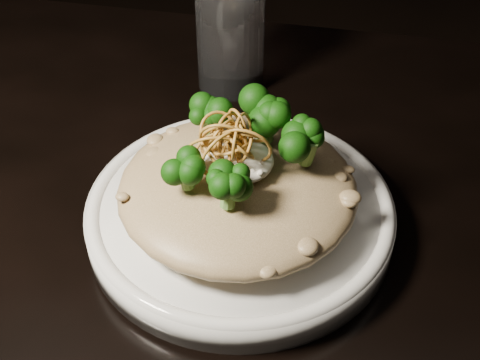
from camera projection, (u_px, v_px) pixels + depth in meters
name	position (u px, v px, depth m)	size (l,w,h in m)	color
table	(187.00, 300.00, 0.63)	(1.10, 0.80, 0.75)	black
plate	(240.00, 215.00, 0.58)	(0.27, 0.27, 0.03)	white
risotto	(238.00, 188.00, 0.55)	(0.20, 0.20, 0.04)	brown
broccoli	(243.00, 147.00, 0.53)	(0.11, 0.11, 0.04)	black
cheese	(238.00, 161.00, 0.54)	(0.06, 0.06, 0.02)	white
shallots	(232.00, 135.00, 0.52)	(0.05, 0.05, 0.03)	#91561E
drinking_glass	(230.00, 32.00, 0.72)	(0.07, 0.07, 0.13)	white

